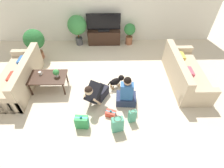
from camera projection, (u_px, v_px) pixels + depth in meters
ground_plane at (103, 85)px, 5.21m from camera, size 16.00×16.00×0.00m
wall_back at (103, 7)px, 6.18m from camera, size 8.40×0.06×2.60m
sofa_left at (19, 78)px, 5.01m from camera, size 0.88×2.08×0.83m
sofa_right at (184, 73)px, 5.15m from camera, size 0.88×2.08×0.83m
coffee_table at (48, 78)px, 4.84m from camera, size 1.03×0.62×0.46m
tv_console at (104, 37)px, 6.71m from camera, size 1.23×0.39×0.54m
tv at (104, 23)px, 6.32m from camera, size 1.23×0.20×0.65m
potted_plant_corner_left at (34, 41)px, 5.73m from camera, size 0.66×0.66×1.06m
potted_plant_back_right at (130, 32)px, 6.52m from camera, size 0.42×0.42×0.82m
potted_plant_back_left at (77, 26)px, 6.33m from camera, size 0.69×0.69×1.13m
person_kneeling at (96, 92)px, 4.51m from camera, size 0.65×0.84×0.81m
person_sitting at (126, 94)px, 4.50m from camera, size 0.55×0.50×0.94m
dog at (117, 81)px, 5.02m from camera, size 0.50×0.35×0.35m
gift_box_a at (82, 122)px, 4.08m from camera, size 0.32×0.19×0.41m
gift_box_b at (111, 113)px, 4.38m from camera, size 0.29×0.23×0.20m
gift_bag_a at (132, 116)px, 4.18m from camera, size 0.20×0.15×0.41m
gift_bag_b at (117, 124)px, 3.99m from camera, size 0.29×0.20×0.45m
mug at (40, 73)px, 4.84m from camera, size 0.12×0.08×0.09m
tabletop_plant at (56, 73)px, 4.73m from camera, size 0.17×0.17×0.22m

